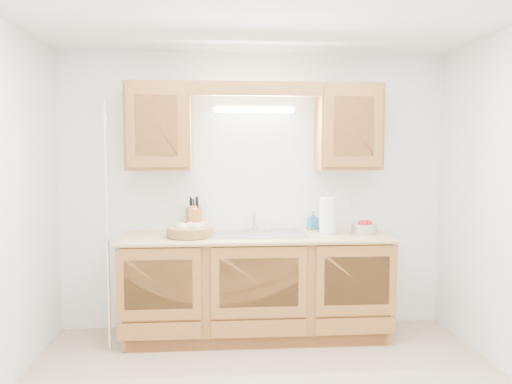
{
  "coord_description": "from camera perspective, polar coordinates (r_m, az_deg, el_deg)",
  "views": [
    {
      "loc": [
        -0.31,
        -3.04,
        1.6
      ],
      "look_at": [
        -0.03,
        0.85,
        1.29
      ],
      "focal_mm": 35.0,
      "sensor_mm": 36.0,
      "label": 1
    }
  ],
  "objects": [
    {
      "name": "wire_shelf_pole",
      "position": [
        4.12,
        -16.64,
        -4.09
      ],
      "size": [
        0.03,
        0.03,
        2.0
      ],
      "primitive_type": "cylinder",
      "color": "silver",
      "rests_on": "ground"
    },
    {
      "name": "base_cabinets",
      "position": [
        4.41,
        0.02,
        -10.78
      ],
      "size": [
        2.2,
        0.6,
        0.86
      ],
      "primitive_type": "cube",
      "color": "#A76A30",
      "rests_on": "ground"
    },
    {
      "name": "valance",
      "position": [
        4.28,
        0.03,
        11.74
      ],
      "size": [
        2.2,
        0.05,
        0.12
      ],
      "primitive_type": "cube",
      "color": "#A76A30",
      "rests_on": "room"
    },
    {
      "name": "fruit_basket",
      "position": [
        4.23,
        -7.56,
        -4.35
      ],
      "size": [
        0.51,
        0.51,
        0.12
      ],
      "rotation": [
        0.0,
        0.0,
        0.43
      ],
      "color": "olive",
      "rests_on": "countertop"
    },
    {
      "name": "sink",
      "position": [
        4.33,
        0.02,
        -5.79
      ],
      "size": [
        0.84,
        0.46,
        0.36
      ],
      "color": "#9E9EA3",
      "rests_on": "countertop"
    },
    {
      "name": "soap_bottle",
      "position": [
        4.6,
        6.54,
        -3.26
      ],
      "size": [
        0.09,
        0.09,
        0.17
      ],
      "primitive_type": "imported",
      "rotation": [
        0.0,
        0.0,
        0.26
      ],
      "color": "#246CB5",
      "rests_on": "countertop"
    },
    {
      "name": "sponge",
      "position": [
        4.61,
        6.52,
        -4.17
      ],
      "size": [
        0.12,
        0.1,
        0.02
      ],
      "rotation": [
        0.0,
        0.0,
        0.4
      ],
      "color": "#CC333F",
      "rests_on": "countertop"
    },
    {
      "name": "upper_cabinet_right",
      "position": [
        4.53,
        10.51,
        7.26
      ],
      "size": [
        0.55,
        0.33,
        0.75
      ],
      "primitive_type": "cube",
      "color": "#A76A30",
      "rests_on": "room"
    },
    {
      "name": "paper_towel",
      "position": [
        4.39,
        8.22,
        -2.68
      ],
      "size": [
        0.19,
        0.19,
        0.37
      ],
      "rotation": [
        0.0,
        0.0,
        -0.33
      ],
      "color": "silver",
      "rests_on": "countertop"
    },
    {
      "name": "countertop",
      "position": [
        4.3,
        0.04,
        -5.16
      ],
      "size": [
        2.3,
        0.63,
        0.04
      ],
      "primitive_type": "cube",
      "color": "tan",
      "rests_on": "base_cabinets"
    },
    {
      "name": "apple_bowl",
      "position": [
        4.46,
        12.26,
        -3.98
      ],
      "size": [
        0.27,
        0.27,
        0.12
      ],
      "rotation": [
        0.0,
        0.0,
        0.22
      ],
      "color": "silver",
      "rests_on": "countertop"
    },
    {
      "name": "fluorescent_fixture",
      "position": [
        4.49,
        -0.19,
        9.56
      ],
      "size": [
        0.76,
        0.08,
        0.08
      ],
      "color": "white",
      "rests_on": "room"
    },
    {
      "name": "upper_cabinet_left",
      "position": [
        4.41,
        -11.02,
        7.32
      ],
      "size": [
        0.55,
        0.33,
        0.75
      ],
      "primitive_type": "cube",
      "color": "#A76A30",
      "rests_on": "room"
    },
    {
      "name": "room",
      "position": [
        3.08,
        1.67,
        -2.05
      ],
      "size": [
        3.52,
        3.5,
        2.5
      ],
      "color": "tan",
      "rests_on": "ground"
    },
    {
      "name": "knife_block",
      "position": [
        4.46,
        -7.09,
        -3.05
      ],
      "size": [
        0.16,
        0.21,
        0.33
      ],
      "rotation": [
        0.0,
        0.0,
        0.3
      ],
      "color": "#A76A30",
      "rests_on": "countertop"
    },
    {
      "name": "outlet_plate",
      "position": [
        4.73,
        11.32,
        -1.07
      ],
      "size": [
        0.08,
        0.01,
        0.12
      ],
      "primitive_type": "cube",
      "color": "white",
      "rests_on": "room"
    },
    {
      "name": "orange_canister",
      "position": [
        4.44,
        -7.1,
        -3.19
      ],
      "size": [
        0.09,
        0.09,
        0.22
      ],
      "rotation": [
        0.0,
        0.0,
        0.35
      ],
      "color": "#EC5F0D",
      "rests_on": "countertop"
    }
  ]
}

